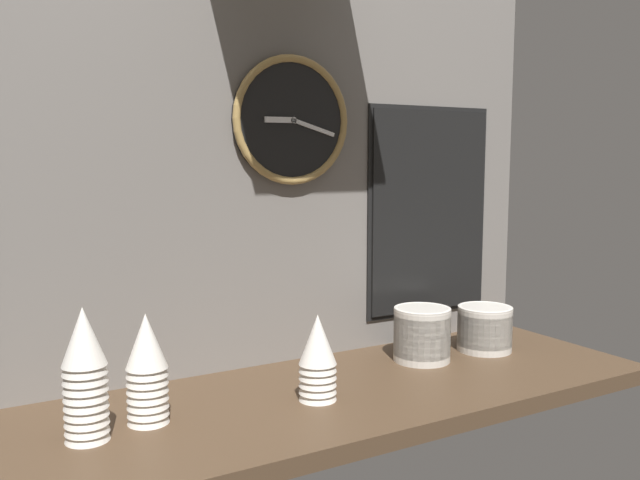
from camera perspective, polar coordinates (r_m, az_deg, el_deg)
The scene contains 9 objects.
ground_plane at distance 1.65m, azimuth 1.38°, elevation -12.99°, with size 1.60×0.56×0.04m, color #4C3826.
wall_tiled_back at distance 1.78m, azimuth -3.07°, elevation 6.41°, with size 1.60×0.03×1.05m.
cup_stack_left at distance 1.45m, azimuth -14.37°, elevation -10.45°, with size 0.09×0.09×0.23m.
cup_stack_far_left at distance 1.39m, azimuth -19.19°, elevation -10.63°, with size 0.09×0.09×0.26m.
cup_stack_center at distance 1.53m, azimuth -0.20°, elevation -9.85°, with size 0.09×0.09×0.20m.
bowl_stack_right at distance 1.85m, azimuth 8.59°, elevation -7.75°, with size 0.15×0.15×0.14m.
bowl_stack_far_right at distance 1.98m, azimuth 13.70°, elevation -7.16°, with size 0.15×0.15×0.13m.
wall_clock at distance 1.76m, azimuth -2.39°, elevation 10.04°, with size 0.33×0.03×0.33m.
menu_board at distance 2.03m, azimuth 9.17°, elevation 2.39°, with size 0.43×0.01×0.61m.
Camera 1 is at (-0.81, -1.32, 0.54)m, focal length 38.00 mm.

